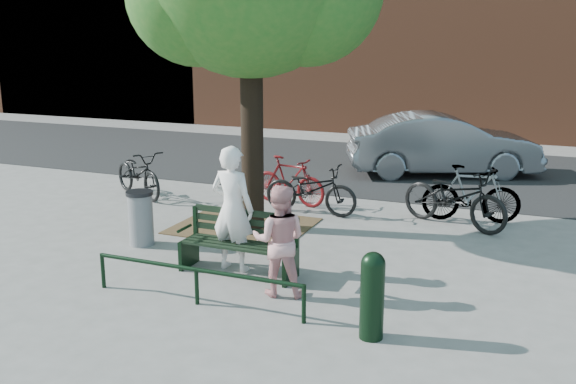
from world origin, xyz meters
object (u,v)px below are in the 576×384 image
at_px(park_bench, 240,241).
at_px(parked_car, 443,145).
at_px(person_right, 279,241).
at_px(bicycle_c, 311,189).
at_px(litter_bin, 141,218).
at_px(person_left, 233,209).
at_px(bollard, 372,292).

distance_m(park_bench, parked_car, 8.25).
height_order(park_bench, person_right, person_right).
height_order(bicycle_c, parked_car, parked_car).
xyz_separation_m(park_bench, litter_bin, (-2.12, 0.52, -0.01)).
height_order(litter_bin, parked_car, parked_car).
relative_size(person_left, bicycle_c, 1.00).
xyz_separation_m(person_right, litter_bin, (-2.98, 1.07, -0.29)).
relative_size(person_right, litter_bin, 1.65).
distance_m(bollard, bicycle_c, 5.39).
bearing_deg(person_right, bollard, 137.17).
bearing_deg(person_right, person_left, -46.26).
distance_m(person_left, bicycle_c, 3.37).
relative_size(park_bench, litter_bin, 1.88).
distance_m(litter_bin, parked_car, 8.45).
relative_size(park_bench, parked_car, 0.37).
bearing_deg(bollard, litter_bin, 157.43).
bearing_deg(parked_car, bicycle_c, 136.18).
bearing_deg(park_bench, person_right, -32.38).
distance_m(park_bench, litter_bin, 2.18).
relative_size(person_left, litter_bin, 2.04).
height_order(park_bench, bicycle_c, bicycle_c).
bearing_deg(person_right, litter_bin, -34.69).
relative_size(bollard, litter_bin, 1.14).
xyz_separation_m(person_left, parked_car, (1.78, 8.01, -0.17)).
distance_m(person_right, bollard, 1.71).
xyz_separation_m(park_bench, person_right, (0.87, -0.55, 0.28)).
distance_m(litter_bin, bicycle_c, 3.49).
relative_size(litter_bin, bicycle_c, 0.49).
relative_size(person_right, bicycle_c, 0.80).
height_order(park_bench, litter_bin, park_bench).
distance_m(bicycle_c, parked_car, 5.01).
xyz_separation_m(bollard, litter_bin, (-4.48, 1.86, -0.09)).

